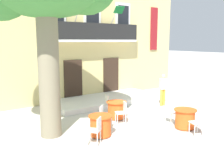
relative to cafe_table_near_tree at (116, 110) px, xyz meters
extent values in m
plane|color=beige|center=(0.73, -0.84, -0.39)|extent=(120.00, 120.00, 0.00)
cube|color=#DBC67F|center=(1.41, 6.16, 3.36)|extent=(13.00, 4.00, 7.50)
cube|color=#332319|center=(0.11, 4.13, 0.76)|extent=(1.10, 0.08, 2.30)
cube|color=#332319|center=(2.71, 4.13, 0.76)|extent=(1.10, 0.08, 2.30)
cube|color=silver|center=(-0.79, 4.12, 4.26)|extent=(1.10, 0.08, 1.90)
cube|color=black|center=(-0.79, 4.09, 4.26)|extent=(0.84, 0.04, 1.60)
cube|color=silver|center=(1.41, 4.12, 4.26)|extent=(1.10, 0.08, 1.90)
cube|color=black|center=(1.41, 4.09, 4.26)|extent=(0.84, 0.04, 1.60)
cube|color=silver|center=(3.61, 4.12, 4.26)|extent=(1.10, 0.08, 1.90)
cube|color=black|center=(3.61, 4.09, 4.26)|extent=(0.84, 0.04, 1.60)
cube|color=silver|center=(1.41, 3.83, 2.95)|extent=(5.60, 0.65, 0.12)
cube|color=black|center=(1.41, 3.54, 3.46)|extent=(5.60, 0.06, 0.90)
cylinder|color=#B2B2B7|center=(0.21, 3.66, 4.36)|extent=(0.04, 0.95, 1.33)
cube|color=white|center=(0.21, 3.21, 4.66)|extent=(0.60, 0.29, 0.38)
cylinder|color=#B2B2B7|center=(2.61, 3.66, 4.36)|extent=(0.04, 0.95, 1.33)
cube|color=#146B2D|center=(2.61, 3.21, 4.66)|extent=(0.60, 0.29, 0.38)
cylinder|color=#995638|center=(-0.89, 3.86, 3.13)|extent=(0.36, 0.36, 0.25)
ellipsoid|color=#2D7533|center=(-0.89, 3.86, 3.40)|extent=(0.46, 0.46, 0.29)
cylinder|color=#995638|center=(1.41, 3.86, 3.14)|extent=(0.31, 0.31, 0.26)
ellipsoid|color=#2D7533|center=(1.41, 3.86, 3.48)|extent=(0.41, 0.41, 0.43)
cylinder|color=slate|center=(3.71, 3.86, 3.13)|extent=(0.30, 0.30, 0.24)
ellipsoid|color=#4C8E38|center=(3.71, 3.86, 3.43)|extent=(0.39, 0.39, 0.36)
cube|color=maroon|center=(6.28, 4.10, 3.73)|extent=(0.60, 0.06, 2.80)
cube|color=silver|center=(1.41, 2.86, -0.27)|extent=(6.20, 2.59, 0.25)
cylinder|color=#7F755B|center=(-3.11, -0.25, 1.71)|extent=(0.72, 0.72, 4.21)
cylinder|color=#EA561E|center=(0.00, 0.00, -0.02)|extent=(0.74, 0.74, 0.68)
cylinder|color=#EA561E|center=(0.00, 0.00, 0.35)|extent=(0.86, 0.86, 0.04)
cylinder|color=#2D2823|center=(0.00, 0.00, -0.38)|extent=(0.44, 0.44, 0.03)
cylinder|color=silver|center=(-0.53, -0.77, -0.17)|extent=(0.04, 0.04, 0.45)
cylinder|color=silver|center=(-0.39, -0.46, -0.17)|extent=(0.04, 0.04, 0.45)
cylinder|color=silver|center=(-0.22, -0.91, -0.17)|extent=(0.04, 0.04, 0.45)
cylinder|color=silver|center=(-0.08, -0.60, -0.17)|extent=(0.04, 0.04, 0.45)
cube|color=silver|center=(-0.30, -0.69, 0.08)|extent=(0.53, 0.53, 0.04)
cube|color=silver|center=(-0.14, -0.76, 0.31)|extent=(0.19, 0.36, 0.42)
cylinder|color=silver|center=(0.43, 0.83, -0.17)|extent=(0.04, 0.04, 0.45)
cylinder|color=silver|center=(0.33, 0.51, -0.17)|extent=(0.04, 0.04, 0.45)
cylinder|color=silver|center=(0.10, 0.93, -0.17)|extent=(0.04, 0.04, 0.45)
cylinder|color=silver|center=(0.01, 0.60, -0.17)|extent=(0.04, 0.04, 0.45)
cube|color=silver|center=(0.22, 0.72, 0.08)|extent=(0.50, 0.50, 0.04)
cube|color=silver|center=(0.05, 0.77, 0.31)|extent=(0.15, 0.38, 0.42)
cylinder|color=#EA561E|center=(-1.71, -1.34, -0.02)|extent=(0.74, 0.74, 0.68)
cylinder|color=#EA561E|center=(-1.71, -1.34, 0.35)|extent=(0.86, 0.86, 0.04)
cylinder|color=#2D2823|center=(-1.71, -1.34, -0.38)|extent=(0.44, 0.44, 0.03)
cylinder|color=silver|center=(-0.90, -0.88, -0.17)|extent=(0.04, 0.04, 0.45)
cylinder|color=silver|center=(-1.16, -1.10, -0.17)|extent=(0.04, 0.04, 0.45)
cylinder|color=silver|center=(-1.12, -0.62, -0.17)|extent=(0.04, 0.04, 0.45)
cylinder|color=silver|center=(-1.38, -0.84, -0.17)|extent=(0.04, 0.04, 0.45)
cube|color=silver|center=(-1.14, -0.86, 0.08)|extent=(0.56, 0.56, 0.04)
cube|color=silver|center=(-1.26, -0.72, 0.31)|extent=(0.32, 0.28, 0.42)
cylinder|color=silver|center=(-2.53, -1.79, -0.17)|extent=(0.04, 0.04, 0.45)
cylinder|color=silver|center=(-2.27, -1.58, -0.17)|extent=(0.04, 0.04, 0.45)
cylinder|color=silver|center=(-2.32, -2.06, -0.17)|extent=(0.04, 0.04, 0.45)
cylinder|color=silver|center=(-2.06, -1.84, -0.17)|extent=(0.04, 0.04, 0.45)
cube|color=silver|center=(-2.29, -1.82, 0.08)|extent=(0.56, 0.56, 0.04)
cube|color=silver|center=(-2.18, -1.96, 0.31)|extent=(0.32, 0.27, 0.42)
cylinder|color=#EA561E|center=(1.36, -2.58, -0.02)|extent=(0.74, 0.74, 0.68)
cylinder|color=#EA561E|center=(1.36, -2.58, 0.35)|extent=(0.86, 0.86, 0.04)
cylinder|color=#2D2823|center=(1.36, -2.58, -0.38)|extent=(0.44, 0.44, 0.03)
cylinder|color=silver|center=(1.63, -1.68, -0.17)|extent=(0.04, 0.04, 0.45)
cylinder|color=silver|center=(1.59, -2.02, -0.17)|extent=(0.04, 0.04, 0.45)
cylinder|color=silver|center=(1.29, -1.65, -0.17)|extent=(0.04, 0.04, 0.45)
cylinder|color=silver|center=(1.25, -1.99, -0.17)|extent=(0.04, 0.04, 0.45)
cube|color=silver|center=(1.44, -1.83, 0.08)|extent=(0.44, 0.44, 0.04)
cube|color=silver|center=(1.26, -1.82, 0.31)|extent=(0.08, 0.38, 0.42)
cylinder|color=silver|center=(0.88, -3.38, -0.17)|extent=(0.04, 0.04, 0.45)
cylinder|color=silver|center=(1.00, -3.07, -0.17)|extent=(0.04, 0.04, 0.45)
cylinder|color=silver|center=(1.20, -3.50, -0.17)|extent=(0.04, 0.04, 0.45)
cylinder|color=silver|center=(1.32, -3.18, -0.17)|extent=(0.04, 0.04, 0.45)
cube|color=silver|center=(1.10, -3.28, 0.08)|extent=(0.51, 0.51, 0.04)
cube|color=silver|center=(1.27, -3.35, 0.31)|extent=(0.17, 0.37, 0.42)
cylinder|color=gold|center=(3.25, 0.42, 0.04)|extent=(0.14, 0.14, 0.87)
cylinder|color=gold|center=(3.43, 0.42, 0.04)|extent=(0.14, 0.14, 0.87)
cube|color=white|center=(3.34, 0.42, 0.76)|extent=(0.38, 0.29, 0.56)
sphere|color=beige|center=(3.34, 0.42, 1.16)|extent=(0.22, 0.22, 0.22)
cylinder|color=beige|center=(3.12, 0.42, 0.76)|extent=(0.09, 0.09, 0.52)
cylinder|color=beige|center=(3.56, 0.42, 0.76)|extent=(0.09, 0.09, 0.52)
camera|label=1|loc=(-6.60, -8.70, 2.97)|focal=41.72mm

